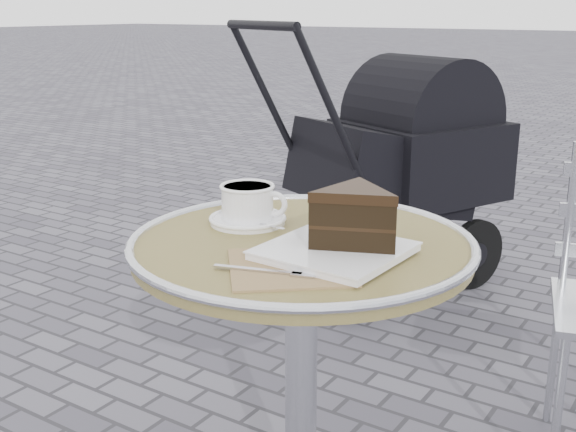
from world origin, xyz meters
The scene contains 4 objects.
cafe_table centered at (0.00, 0.00, 0.57)m, with size 0.72×0.72×0.74m.
cappuccino_set centered at (-0.17, 0.04, 0.77)m, with size 0.20×0.17×0.09m.
cake_plate_set centered at (0.12, -0.03, 0.79)m, with size 0.33×0.40×0.13m.
baby_stroller centered at (-0.52, 1.60, 0.52)m, with size 0.90×1.21×1.15m.
Camera 1 is at (0.75, -1.20, 1.19)m, focal length 45.00 mm.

